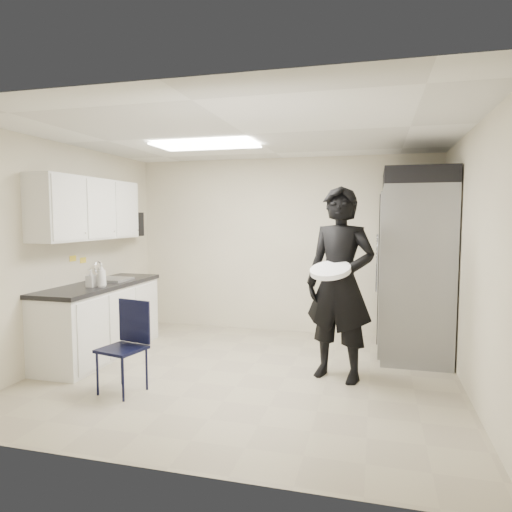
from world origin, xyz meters
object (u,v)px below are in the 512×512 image
(folding_chair, at_px, (122,349))
(man_tuxedo, at_px, (340,284))
(lower_counter, at_px, (101,321))
(commercial_fridge, at_px, (414,271))

(folding_chair, relative_size, man_tuxedo, 0.43)
(lower_counter, distance_m, folding_chair, 1.37)
(commercial_fridge, height_order, man_tuxedo, commercial_fridge)
(commercial_fridge, bearing_deg, folding_chair, -143.77)
(folding_chair, bearing_deg, lower_counter, 144.46)
(man_tuxedo, bearing_deg, lower_counter, -163.36)
(lower_counter, bearing_deg, folding_chair, -48.16)
(lower_counter, distance_m, man_tuxedo, 3.01)
(lower_counter, height_order, folding_chair, folding_chair)
(folding_chair, bearing_deg, commercial_fridge, 48.85)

